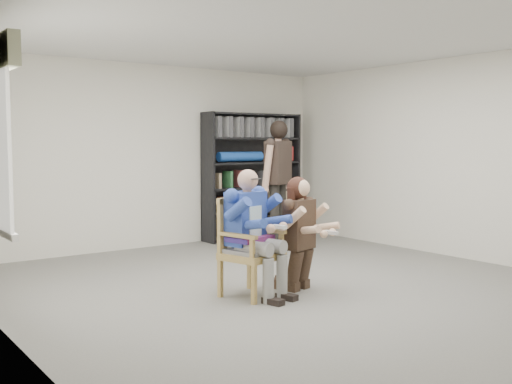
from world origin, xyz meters
TOP-DOWN VIEW (x-y plane):
  - room_shell at (0.00, 0.00)m, footprint 6.00×7.00m
  - floor at (0.00, 0.00)m, footprint 6.00×7.00m
  - armchair at (-0.59, 0.15)m, footprint 0.73×0.71m
  - seated_man at (-0.59, 0.15)m, footprint 0.76×0.93m
  - kneeling_woman at (-0.01, 0.03)m, footprint 0.71×0.93m
  - bookshelf at (1.70, 3.28)m, footprint 1.80×0.38m
  - standing_man at (1.30, 2.08)m, footprint 0.67×0.52m

SIDE VIEW (x-z plane):
  - floor at x=0.00m, z-range -0.01..0.01m
  - armchair at x=-0.59m, z-range 0.00..1.04m
  - kneeling_woman at x=-0.01m, z-range 0.00..1.23m
  - seated_man at x=-0.59m, z-range 0.00..1.35m
  - standing_man at x=1.30m, z-range 0.00..1.92m
  - bookshelf at x=1.70m, z-range 0.00..2.10m
  - room_shell at x=0.00m, z-range 0.00..2.80m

